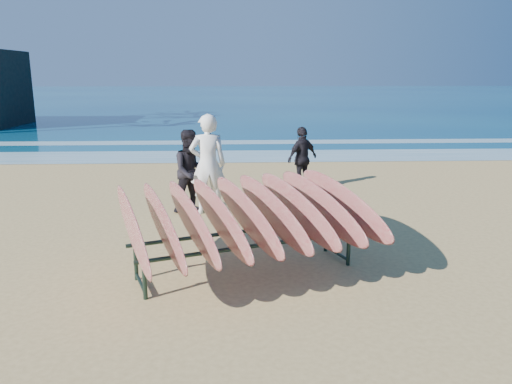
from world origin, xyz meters
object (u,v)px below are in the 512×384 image
person_white (208,164)px  person_dark_a (192,171)px  person_dark_b (302,158)px  surfboard_rack (246,215)px

person_white → person_dark_a: bearing=-24.8°
person_white → person_dark_a: (-0.34, 0.10, -0.16)m
person_white → person_dark_b: bearing=-144.8°
surfboard_rack → person_white: (-0.67, 3.13, 0.15)m
surfboard_rack → person_white: 3.20m
surfboard_rack → person_dark_b: size_ratio=2.54×
surfboard_rack → person_dark_a: 3.38m
person_dark_a → person_dark_b: (2.49, 1.89, -0.08)m
person_dark_a → person_white: bearing=-42.8°
person_white → person_dark_b: 2.95m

